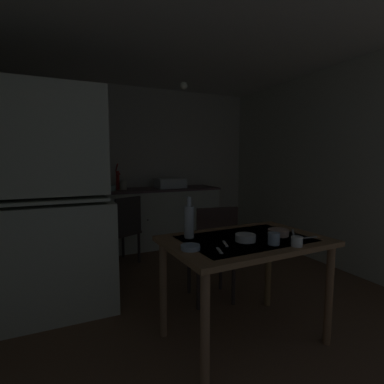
{
  "coord_description": "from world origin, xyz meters",
  "views": [
    {
      "loc": [
        -1.22,
        -2.76,
        1.35
      ],
      "look_at": [
        0.03,
        -0.01,
        1.01
      ],
      "focal_mm": 27.29,
      "sensor_mm": 36.0,
      "label": 1
    }
  ],
  "objects_px": {
    "teacup_cream": "(297,241)",
    "serving_bowl_wide": "(190,247)",
    "dining_table": "(245,252)",
    "hutch_cabinet": "(47,211)",
    "chair_far_side": "(213,252)",
    "sink_basin": "(170,183)",
    "chair_by_counter": "(123,229)",
    "hand_pump": "(118,178)",
    "glass_bottle": "(189,221)",
    "mixing_bowl_counter": "(107,188)"
  },
  "relations": [
    {
      "from": "hutch_cabinet",
      "to": "serving_bowl_wide",
      "type": "height_order",
      "value": "hutch_cabinet"
    },
    {
      "from": "glass_bottle",
      "to": "sink_basin",
      "type": "bearing_deg",
      "value": 72.79
    },
    {
      "from": "serving_bowl_wide",
      "to": "hutch_cabinet",
      "type": "bearing_deg",
      "value": 128.72
    },
    {
      "from": "glass_bottle",
      "to": "teacup_cream",
      "type": "bearing_deg",
      "value": -41.01
    },
    {
      "from": "dining_table",
      "to": "chair_by_counter",
      "type": "bearing_deg",
      "value": 104.2
    },
    {
      "from": "hand_pump",
      "to": "dining_table",
      "type": "height_order",
      "value": "hand_pump"
    },
    {
      "from": "hutch_cabinet",
      "to": "hand_pump",
      "type": "relative_size",
      "value": 5.02
    },
    {
      "from": "mixing_bowl_counter",
      "to": "chair_far_side",
      "type": "xyz_separation_m",
      "value": [
        0.66,
        -1.97,
        -0.45
      ]
    },
    {
      "from": "chair_by_counter",
      "to": "sink_basin",
      "type": "bearing_deg",
      "value": 36.53
    },
    {
      "from": "hutch_cabinet",
      "to": "teacup_cream",
      "type": "height_order",
      "value": "hutch_cabinet"
    },
    {
      "from": "hand_pump",
      "to": "mixing_bowl_counter",
      "type": "bearing_deg",
      "value": -150.21
    },
    {
      "from": "serving_bowl_wide",
      "to": "glass_bottle",
      "type": "distance_m",
      "value": 0.3
    },
    {
      "from": "chair_by_counter",
      "to": "teacup_cream",
      "type": "xyz_separation_m",
      "value": [
        0.7,
        -2.27,
        0.35
      ]
    },
    {
      "from": "hutch_cabinet",
      "to": "chair_by_counter",
      "type": "xyz_separation_m",
      "value": [
        0.82,
        0.99,
        -0.45
      ]
    },
    {
      "from": "mixing_bowl_counter",
      "to": "sink_basin",
      "type": "bearing_deg",
      "value": 2.92
    },
    {
      "from": "chair_far_side",
      "to": "sink_basin",
      "type": "bearing_deg",
      "value": 80.88
    },
    {
      "from": "chair_by_counter",
      "to": "serving_bowl_wide",
      "type": "distance_m",
      "value": 2.07
    },
    {
      "from": "hutch_cabinet",
      "to": "chair_far_side",
      "type": "bearing_deg",
      "value": -15.02
    },
    {
      "from": "dining_table",
      "to": "serving_bowl_wide",
      "type": "height_order",
      "value": "serving_bowl_wide"
    },
    {
      "from": "serving_bowl_wide",
      "to": "dining_table",
      "type": "bearing_deg",
      "value": 8.88
    },
    {
      "from": "dining_table",
      "to": "teacup_cream",
      "type": "distance_m",
      "value": 0.39
    },
    {
      "from": "dining_table",
      "to": "teacup_cream",
      "type": "xyz_separation_m",
      "value": [
        0.2,
        -0.3,
        0.14
      ]
    },
    {
      "from": "serving_bowl_wide",
      "to": "teacup_cream",
      "type": "relative_size",
      "value": 1.7
    },
    {
      "from": "sink_basin",
      "to": "chair_far_side",
      "type": "bearing_deg",
      "value": -99.12
    },
    {
      "from": "teacup_cream",
      "to": "dining_table",
      "type": "bearing_deg",
      "value": 123.48
    },
    {
      "from": "chair_far_side",
      "to": "hand_pump",
      "type": "bearing_deg",
      "value": 103.34
    },
    {
      "from": "serving_bowl_wide",
      "to": "glass_bottle",
      "type": "xyz_separation_m",
      "value": [
        0.11,
        0.26,
        0.11
      ]
    },
    {
      "from": "sink_basin",
      "to": "glass_bottle",
      "type": "relative_size",
      "value": 1.45
    },
    {
      "from": "mixing_bowl_counter",
      "to": "serving_bowl_wide",
      "type": "bearing_deg",
      "value": -87.47
    },
    {
      "from": "chair_by_counter",
      "to": "glass_bottle",
      "type": "relative_size",
      "value": 2.91
    },
    {
      "from": "hand_pump",
      "to": "glass_bottle",
      "type": "height_order",
      "value": "hand_pump"
    },
    {
      "from": "mixing_bowl_counter",
      "to": "dining_table",
      "type": "bearing_deg",
      "value": -77.17
    },
    {
      "from": "sink_basin",
      "to": "dining_table",
      "type": "bearing_deg",
      "value": -98.49
    },
    {
      "from": "serving_bowl_wide",
      "to": "teacup_cream",
      "type": "height_order",
      "value": "teacup_cream"
    },
    {
      "from": "hand_pump",
      "to": "serving_bowl_wide",
      "type": "relative_size",
      "value": 3.1
    },
    {
      "from": "hutch_cabinet",
      "to": "chair_far_side",
      "type": "xyz_separation_m",
      "value": [
        1.38,
        -0.37,
        -0.43
      ]
    },
    {
      "from": "hutch_cabinet",
      "to": "chair_far_side",
      "type": "relative_size",
      "value": 2.11
    },
    {
      "from": "chair_by_counter",
      "to": "chair_far_side",
      "type": "bearing_deg",
      "value": -67.38
    },
    {
      "from": "sink_basin",
      "to": "hand_pump",
      "type": "height_order",
      "value": "hand_pump"
    },
    {
      "from": "mixing_bowl_counter",
      "to": "teacup_cream",
      "type": "xyz_separation_m",
      "value": [
        0.79,
        -2.88,
        -0.13
      ]
    },
    {
      "from": "hutch_cabinet",
      "to": "glass_bottle",
      "type": "xyz_separation_m",
      "value": [
        0.95,
        -0.79,
        -0.01
      ]
    },
    {
      "from": "chair_far_side",
      "to": "glass_bottle",
      "type": "xyz_separation_m",
      "value": [
        -0.43,
        -0.42,
        0.42
      ]
    },
    {
      "from": "glass_bottle",
      "to": "chair_by_counter",
      "type": "bearing_deg",
      "value": 94.33
    },
    {
      "from": "chair_far_side",
      "to": "teacup_cream",
      "type": "relative_size",
      "value": 12.55
    },
    {
      "from": "mixing_bowl_counter",
      "to": "chair_by_counter",
      "type": "xyz_separation_m",
      "value": [
        0.09,
        -0.61,
        -0.48
      ]
    },
    {
      "from": "glass_bottle",
      "to": "chair_far_side",
      "type": "bearing_deg",
      "value": 44.33
    },
    {
      "from": "teacup_cream",
      "to": "chair_by_counter",
      "type": "bearing_deg",
      "value": 107.07
    },
    {
      "from": "hand_pump",
      "to": "chair_by_counter",
      "type": "distance_m",
      "value": 0.93
    },
    {
      "from": "teacup_cream",
      "to": "serving_bowl_wide",
      "type": "bearing_deg",
      "value": 161.27
    },
    {
      "from": "sink_basin",
      "to": "chair_by_counter",
      "type": "relative_size",
      "value": 0.5
    }
  ]
}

